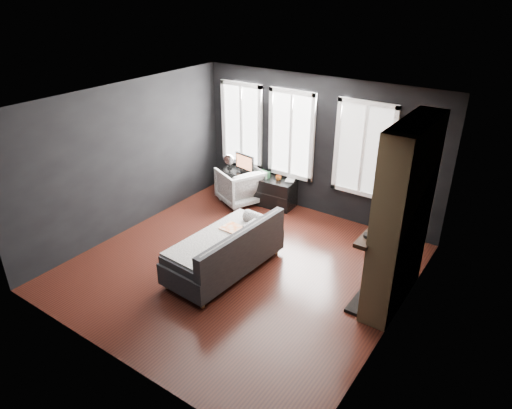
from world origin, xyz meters
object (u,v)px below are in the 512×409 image
Objects in this scene: armchair at (240,184)px; mug at (279,177)px; media_console at (257,187)px; monitor at (245,162)px; sofa at (224,247)px; book at (286,174)px; mantel_vase at (395,203)px.

mug is (0.75, 0.30, 0.23)m from armchair.
media_console is 0.60m from monitor.
monitor is (-0.04, 0.24, 0.40)m from armchair.
armchair is at bearing 124.22° from sofa.
monitor reaches higher than book.
sofa is 2.59m from book.
mug is (0.79, 0.07, -0.17)m from monitor.
monitor is 0.94m from book.
media_console is 7.15× the size of book.
sofa reaches higher than armchair.
monitor is 3.75m from mantel_vase.
armchair is 0.49× the size of media_console.
book reaches higher than media_console.
sofa reaches higher than media_console.
armchair is 3.50× the size of book.
mug is (-0.53, 2.46, 0.21)m from sofa.
armchair is 0.84m from mug.
sofa is 2.51m from armchair.
sofa reaches higher than book.
armchair reaches higher than book.
media_console is 0.62m from mug.
book is at bearing 138.23° from armchair.
monitor is 2.18× the size of book.
monitor reaches higher than armchair.
sofa is 3.90× the size of monitor.
media_console is 9.82× the size of mantel_vase.
sofa is 11.68× the size of mantel_vase.
monitor reaches higher than sofa.
media_console is (0.24, 0.29, -0.12)m from armchair.
armchair is 0.40m from media_console.
media_console is at bearing 164.46° from armchair.
media_console is (-1.04, 2.45, -0.14)m from sofa.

